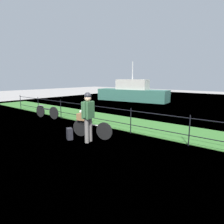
{
  "coord_description": "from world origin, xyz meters",
  "views": [
    {
      "loc": [
        4.4,
        -4.18,
        2.16
      ],
      "look_at": [
        -0.37,
        1.43,
        0.9
      ],
      "focal_mm": 32.5,
      "sensor_mm": 36.0,
      "label": 1
    }
  ],
  "objects_px": {
    "bicycle_main": "(91,129)",
    "terrier_dog": "(83,111)",
    "cyclist_person": "(88,113)",
    "backpack_on_paving": "(70,134)",
    "bicycle_parked": "(47,112)",
    "moored_boat_near": "(132,93)",
    "wooden_crate": "(83,117)"
  },
  "relations": [
    {
      "from": "bicycle_main",
      "to": "terrier_dog",
      "type": "distance_m",
      "value": 0.7
    },
    {
      "from": "cyclist_person",
      "to": "backpack_on_paving",
      "type": "distance_m",
      "value": 1.11
    },
    {
      "from": "bicycle_main",
      "to": "bicycle_parked",
      "type": "bearing_deg",
      "value": 167.71
    },
    {
      "from": "terrier_dog",
      "to": "backpack_on_paving",
      "type": "height_order",
      "value": "terrier_dog"
    },
    {
      "from": "cyclist_person",
      "to": "backpack_on_paving",
      "type": "bearing_deg",
      "value": -162.11
    },
    {
      "from": "bicycle_main",
      "to": "moored_boat_near",
      "type": "relative_size",
      "value": 0.24
    },
    {
      "from": "bicycle_main",
      "to": "moored_boat_near",
      "type": "distance_m",
      "value": 11.88
    },
    {
      "from": "bicycle_parked",
      "to": "moored_boat_near",
      "type": "xyz_separation_m",
      "value": [
        -1.07,
        9.55,
        0.39
      ]
    },
    {
      "from": "terrier_dog",
      "to": "backpack_on_paving",
      "type": "bearing_deg",
      "value": -102.27
    },
    {
      "from": "bicycle_main",
      "to": "wooden_crate",
      "type": "xyz_separation_m",
      "value": [
        -0.36,
        -0.09,
        0.41
      ]
    },
    {
      "from": "terrier_dog",
      "to": "backpack_on_paving",
      "type": "relative_size",
      "value": 0.81
    },
    {
      "from": "bicycle_parked",
      "to": "backpack_on_paving",
      "type": "bearing_deg",
      "value": -21.84
    },
    {
      "from": "cyclist_person",
      "to": "bicycle_parked",
      "type": "relative_size",
      "value": 0.97
    },
    {
      "from": "bicycle_main",
      "to": "wooden_crate",
      "type": "distance_m",
      "value": 0.55
    },
    {
      "from": "terrier_dog",
      "to": "cyclist_person",
      "type": "bearing_deg",
      "value": -27.87
    },
    {
      "from": "bicycle_parked",
      "to": "moored_boat_near",
      "type": "height_order",
      "value": "moored_boat_near"
    },
    {
      "from": "terrier_dog",
      "to": "bicycle_main",
      "type": "bearing_deg",
      "value": 13.37
    },
    {
      "from": "backpack_on_paving",
      "to": "terrier_dog",
      "type": "bearing_deg",
      "value": -76.51
    },
    {
      "from": "backpack_on_paving",
      "to": "bicycle_parked",
      "type": "relative_size",
      "value": 0.23
    },
    {
      "from": "bicycle_main",
      "to": "wooden_crate",
      "type": "height_order",
      "value": "wooden_crate"
    },
    {
      "from": "cyclist_person",
      "to": "backpack_on_paving",
      "type": "relative_size",
      "value": 4.21
    },
    {
      "from": "cyclist_person",
      "to": "bicycle_parked",
      "type": "bearing_deg",
      "value": 163.83
    },
    {
      "from": "moored_boat_near",
      "to": "backpack_on_paving",
      "type": "bearing_deg",
      "value": -65.57
    },
    {
      "from": "wooden_crate",
      "to": "moored_boat_near",
      "type": "relative_size",
      "value": 0.05
    },
    {
      "from": "backpack_on_paving",
      "to": "cyclist_person",
      "type": "bearing_deg",
      "value": -136.34
    },
    {
      "from": "wooden_crate",
      "to": "terrier_dog",
      "type": "relative_size",
      "value": 1.14
    },
    {
      "from": "wooden_crate",
      "to": "terrier_dog",
      "type": "bearing_deg",
      "value": 13.37
    },
    {
      "from": "wooden_crate",
      "to": "backpack_on_paving",
      "type": "relative_size",
      "value": 0.92
    },
    {
      "from": "bicycle_main",
      "to": "terrier_dog",
      "type": "bearing_deg",
      "value": -166.63
    },
    {
      "from": "terrier_dog",
      "to": "bicycle_parked",
      "type": "relative_size",
      "value": 0.19
    },
    {
      "from": "wooden_crate",
      "to": "bicycle_parked",
      "type": "bearing_deg",
      "value": 165.55
    },
    {
      "from": "bicycle_main",
      "to": "moored_boat_near",
      "type": "bearing_deg",
      "value": 117.69
    }
  ]
}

